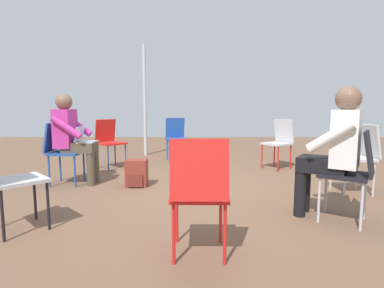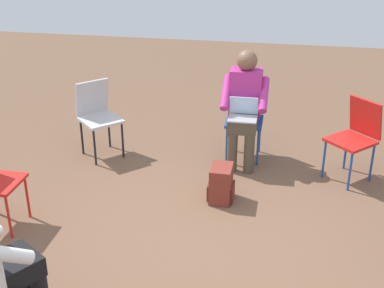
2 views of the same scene
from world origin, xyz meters
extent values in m
plane|color=brown|center=(0.00, 0.00, 0.00)|extent=(14.00, 14.00, 0.00)
cube|color=#B7B7BC|center=(-1.35, 1.51, 0.43)|extent=(0.57, 0.57, 0.03)
cylinder|color=black|center=(-1.11, 1.51, 0.21)|extent=(0.02, 0.02, 0.42)
cylinder|color=black|center=(-1.35, 1.27, 0.21)|extent=(0.02, 0.02, 0.42)
cylinder|color=black|center=(-1.59, 1.52, 0.21)|extent=(0.02, 0.02, 0.42)
cube|color=#B7B7BC|center=(-0.24, -1.92, 0.43)|extent=(0.41, 0.41, 0.03)
cylinder|color=#B7B7BC|center=(-0.41, -1.75, 0.21)|extent=(0.02, 0.02, 0.42)
cylinder|color=#B7B7BC|center=(-0.07, -1.74, 0.21)|extent=(0.02, 0.02, 0.42)
cylinder|color=#B7B7BC|center=(-0.41, -2.09, 0.21)|extent=(0.02, 0.02, 0.42)
cylinder|color=#B7B7BC|center=(-0.07, -2.08, 0.21)|extent=(0.02, 0.02, 0.42)
cube|color=#B7B7BC|center=(-0.24, -2.11, 0.65)|extent=(0.38, 0.10, 0.40)
cube|color=black|center=(-1.15, -1.35, 0.43)|extent=(0.55, 0.55, 0.03)
cylinder|color=#B7B7BC|center=(-1.20, -1.12, 0.21)|extent=(0.02, 0.02, 0.42)
cylinder|color=#B7B7BC|center=(-0.91, -1.30, 0.21)|extent=(0.02, 0.02, 0.42)
cylinder|color=#B7B7BC|center=(-1.38, -1.40, 0.21)|extent=(0.02, 0.02, 0.42)
cylinder|color=#B7B7BC|center=(-1.10, -1.59, 0.21)|extent=(0.02, 0.02, 0.42)
cube|color=black|center=(-1.25, -1.51, 0.65)|extent=(0.37, 0.29, 0.40)
cube|color=#1E4799|center=(2.05, 0.34, 0.43)|extent=(0.47, 0.47, 0.03)
cylinder|color=#1E4799|center=(1.92, 0.14, 0.21)|extent=(0.02, 0.02, 0.42)
cylinder|color=#1E4799|center=(1.85, 0.47, 0.21)|extent=(0.02, 0.02, 0.42)
cylinder|color=#1E4799|center=(2.26, 0.21, 0.21)|extent=(0.02, 0.02, 0.42)
cylinder|color=#1E4799|center=(2.19, 0.54, 0.21)|extent=(0.02, 0.02, 0.42)
cube|color=#1E4799|center=(2.24, 0.38, 0.65)|extent=(0.17, 0.39, 0.40)
cube|color=red|center=(-1.77, -0.01, 0.43)|extent=(0.41, 0.41, 0.03)
cylinder|color=red|center=(-1.60, 0.16, 0.21)|extent=(0.02, 0.02, 0.42)
cylinder|color=red|center=(-1.60, -0.18, 0.21)|extent=(0.02, 0.02, 0.42)
cylinder|color=red|center=(-1.94, 0.16, 0.21)|extent=(0.02, 0.02, 0.42)
cylinder|color=red|center=(-1.94, -0.18, 0.21)|extent=(0.02, 0.02, 0.42)
cube|color=red|center=(-1.96, -0.01, 0.65)|extent=(0.10, 0.38, 0.40)
cube|color=#B7B7BC|center=(1.26, -1.42, 0.43)|extent=(0.56, 0.56, 0.03)
cylinder|color=red|center=(1.03, -1.38, 0.21)|extent=(0.02, 0.02, 0.42)
cylinder|color=red|center=(1.30, -1.18, 0.21)|extent=(0.02, 0.02, 0.42)
cylinder|color=red|center=(1.23, -1.65, 0.21)|extent=(0.02, 0.02, 0.42)
cylinder|color=red|center=(1.50, -1.45, 0.21)|extent=(0.02, 0.02, 0.42)
cube|color=#B7B7BC|center=(1.38, -1.57, 0.65)|extent=(0.36, 0.30, 0.40)
cube|color=#1E4799|center=(0.22, 1.76, 0.43)|extent=(0.40, 0.40, 0.03)
cylinder|color=#1E4799|center=(0.39, 1.59, 0.21)|extent=(0.02, 0.02, 0.42)
cylinder|color=#1E4799|center=(0.05, 1.59, 0.21)|extent=(0.02, 0.02, 0.42)
cylinder|color=#1E4799|center=(0.39, 1.93, 0.21)|extent=(0.02, 0.02, 0.42)
cylinder|color=#1E4799|center=(0.05, 1.93, 0.21)|extent=(0.02, 0.02, 0.42)
cube|color=#1E4799|center=(0.22, 1.95, 0.65)|extent=(0.38, 0.09, 0.40)
cube|color=red|center=(1.33, 1.44, 0.43)|extent=(0.57, 0.57, 0.03)
cylinder|color=#1E4799|center=(1.33, 1.20, 0.21)|extent=(0.02, 0.02, 0.42)
cylinder|color=#1E4799|center=(1.09, 1.44, 0.21)|extent=(0.02, 0.02, 0.42)
cylinder|color=#1E4799|center=(1.57, 1.44, 0.21)|extent=(0.02, 0.02, 0.42)
cylinder|color=#1E4799|center=(1.33, 1.68, 0.21)|extent=(0.02, 0.02, 0.42)
cube|color=red|center=(1.46, 1.58, 0.65)|extent=(0.34, 0.33, 0.40)
cylinder|color=#4C4233|center=(0.31, 1.40, 0.23)|extent=(0.11, 0.11, 0.45)
cylinder|color=#4C4233|center=(0.13, 1.40, 0.23)|extent=(0.11, 0.11, 0.45)
cube|color=#4C4233|center=(0.22, 1.57, 0.51)|extent=(0.30, 0.42, 0.14)
cube|color=#B22D84|center=(0.22, 1.76, 0.77)|extent=(0.34, 0.22, 0.52)
sphere|color=brown|center=(0.22, 1.76, 1.13)|extent=(0.22, 0.22, 0.22)
cylinder|color=#B22D84|center=(0.42, 1.66, 0.80)|extent=(0.09, 0.40, 0.31)
cylinder|color=#B22D84|center=(0.02, 1.66, 0.80)|extent=(0.09, 0.40, 0.31)
cube|color=#9EA0A5|center=(0.22, 1.46, 0.59)|extent=(0.30, 0.22, 0.02)
cube|color=#B2D1F2|center=(0.22, 1.57, 0.70)|extent=(0.30, 0.05, 0.20)
cylinder|color=black|center=(-1.03, -1.00, 0.23)|extent=(0.11, 0.11, 0.45)
cylinder|color=black|center=(-0.88, -1.10, 0.23)|extent=(0.11, 0.11, 0.45)
cube|color=black|center=(-1.04, -1.19, 0.51)|extent=(0.48, 0.52, 0.14)
cube|color=silver|center=(-1.15, -1.35, 0.77)|extent=(0.40, 0.37, 0.52)
sphere|color=brown|center=(-1.15, -1.35, 1.13)|extent=(0.22, 0.22, 0.22)
cylinder|color=silver|center=(-1.26, -1.16, 0.80)|extent=(0.29, 0.38, 0.31)
cylinder|color=silver|center=(-0.93, -1.38, 0.80)|extent=(0.29, 0.38, 0.31)
cube|color=maroon|center=(0.10, 0.78, 0.18)|extent=(0.20, 0.28, 0.36)
cube|color=maroon|center=(0.10, 0.78, 0.10)|extent=(0.25, 0.20, 0.16)
cylinder|color=#B2B2B7|center=(2.81, 1.08, 1.21)|extent=(0.07, 0.07, 2.41)
camera|label=1|loc=(-3.84, 0.04, 1.04)|focal=28.00mm
camera|label=2|loc=(0.63, -3.70, 2.70)|focal=50.00mm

